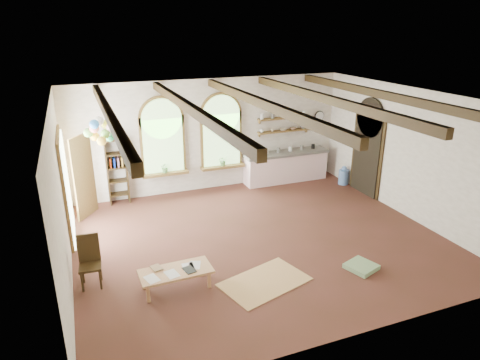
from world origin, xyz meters
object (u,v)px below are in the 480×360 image
kitchen_counter (286,166)px  balloon_cluster (101,131)px  coffee_table (176,272)px  side_chair (91,272)px

kitchen_counter → balloon_cluster: 5.78m
kitchen_counter → coffee_table: size_ratio=2.01×
kitchen_counter → balloon_cluster: balloon_cluster is taller
side_chair → balloon_cluster: 3.34m
coffee_table → side_chair: side_chair is taller
side_chair → balloon_cluster: balloon_cluster is taller
kitchen_counter → side_chair: side_chair is taller
kitchen_counter → side_chair: bearing=-147.8°
balloon_cluster → coffee_table: bearing=-75.4°
kitchen_counter → balloon_cluster: bearing=-167.6°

